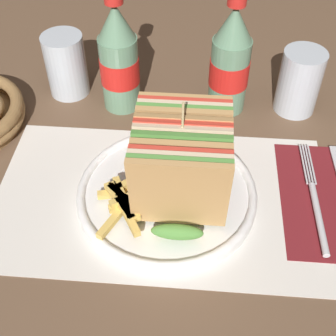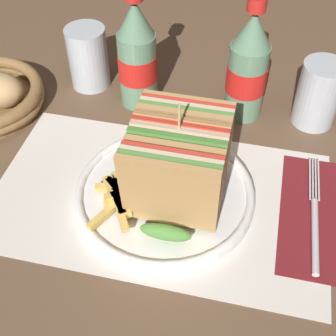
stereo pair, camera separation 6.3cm
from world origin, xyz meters
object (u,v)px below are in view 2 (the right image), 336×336
(coke_bottle_near, at_px, (137,57))
(coke_bottle_far, at_px, (248,68))
(plate_main, at_px, (165,193))
(club_sandwich, at_px, (178,164))
(glass_near, at_px, (319,94))
(glass_far, at_px, (89,61))
(fork, at_px, (315,222))

(coke_bottle_near, distance_m, coke_bottle_far, 0.17)
(plate_main, bearing_deg, club_sandwich, -15.07)
(glass_near, bearing_deg, coke_bottle_near, -177.60)
(club_sandwich, xyz_separation_m, coke_bottle_far, (0.06, 0.22, 0.01))
(coke_bottle_near, bearing_deg, glass_near, 2.40)
(club_sandwich, distance_m, glass_far, 0.32)
(coke_bottle_near, xyz_separation_m, glass_far, (-0.10, 0.03, -0.04))
(fork, bearing_deg, plate_main, 177.72)
(club_sandwich, relative_size, coke_bottle_near, 0.80)
(fork, bearing_deg, coke_bottle_near, 143.63)
(coke_bottle_near, xyz_separation_m, glass_near, (0.29, 0.01, -0.03))
(club_sandwich, distance_m, fork, 0.20)
(fork, relative_size, glass_far, 1.85)
(fork, distance_m, glass_near, 0.22)
(plate_main, bearing_deg, fork, -0.98)
(plate_main, height_order, glass_near, glass_near)
(glass_near, bearing_deg, club_sandwich, -128.67)
(club_sandwich, height_order, glass_far, club_sandwich)
(club_sandwich, xyz_separation_m, coke_bottle_near, (-0.11, 0.21, 0.01))
(fork, relative_size, coke_bottle_near, 0.98)
(coke_bottle_far, bearing_deg, fork, -60.63)
(plate_main, height_order, club_sandwich, club_sandwich)
(club_sandwich, xyz_separation_m, glass_near, (0.18, 0.22, -0.02))
(fork, xyz_separation_m, coke_bottle_far, (-0.12, 0.21, 0.08))
(glass_near, bearing_deg, coke_bottle_far, -177.81)
(coke_bottle_near, bearing_deg, coke_bottle_far, 2.54)
(fork, height_order, glass_near, glass_near)
(plate_main, xyz_separation_m, coke_bottle_far, (0.08, 0.21, 0.08))
(fork, bearing_deg, glass_near, 90.49)
(glass_far, bearing_deg, coke_bottle_near, -16.42)
(plate_main, xyz_separation_m, glass_far, (-0.19, 0.23, 0.04))
(plate_main, distance_m, fork, 0.20)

